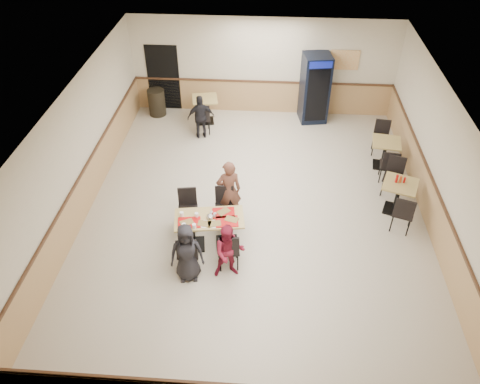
# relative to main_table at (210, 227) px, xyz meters

# --- Properties ---
(ground) EXTENTS (10.00, 10.00, 0.00)m
(ground) POSITION_rel_main_table_xyz_m (0.92, 1.14, -0.52)
(ground) COLOR beige
(ground) RESTS_ON ground
(room_shell) EXTENTS (10.00, 10.00, 10.00)m
(room_shell) POSITION_rel_main_table_xyz_m (2.70, 3.69, 0.06)
(room_shell) COLOR silver
(room_shell) RESTS_ON ground
(main_table) EXTENTS (1.55, 0.94, 0.78)m
(main_table) POSITION_rel_main_table_xyz_m (0.00, 0.00, 0.00)
(main_table) COLOR black
(main_table) RESTS_ON ground
(main_chairs) EXTENTS (1.54, 1.89, 0.99)m
(main_chairs) POSITION_rel_main_table_xyz_m (-0.05, -0.01, -0.02)
(main_chairs) COLOR black
(main_chairs) RESTS_ON ground
(diner_woman_left) EXTENTS (0.73, 0.54, 1.36)m
(diner_woman_left) POSITION_rel_main_table_xyz_m (-0.33, -0.95, 0.16)
(diner_woman_left) COLOR black
(diner_woman_left) RESTS_ON ground
(diner_woman_right) EXTENTS (0.71, 0.60, 1.30)m
(diner_woman_right) POSITION_rel_main_table_xyz_m (0.49, -0.82, 0.13)
(diner_woman_right) COLOR maroon
(diner_woman_right) RESTS_ON ground
(diner_man_opposite) EXTENTS (0.65, 0.51, 1.57)m
(diner_man_opposite) POSITION_rel_main_table_xyz_m (0.33, 0.95, 0.26)
(diner_man_opposite) COLOR brown
(diner_man_opposite) RESTS_ON ground
(lone_diner) EXTENTS (0.83, 0.50, 1.33)m
(lone_diner) POSITION_rel_main_table_xyz_m (-0.79, 4.44, 0.14)
(lone_diner) COLOR black
(lone_diner) RESTS_ON ground
(tabletop_clutter) EXTENTS (1.29, 0.77, 0.12)m
(tabletop_clutter) POSITION_rel_main_table_xyz_m (0.01, -0.06, 0.29)
(tabletop_clutter) COLOR #B80C0C
(tabletop_clutter) RESTS_ON main_table
(side_table_near) EXTENTS (0.96, 0.96, 0.81)m
(side_table_near) POSITION_rel_main_table_xyz_m (4.26, 1.46, 0.02)
(side_table_near) COLOR black
(side_table_near) RESTS_ON ground
(side_table_near_chair_south) EXTENTS (0.61, 0.61, 1.02)m
(side_table_near_chair_south) POSITION_rel_main_table_xyz_m (4.26, 0.81, -0.01)
(side_table_near_chair_south) COLOR black
(side_table_near_chair_south) RESTS_ON ground
(side_table_near_chair_north) EXTENTS (0.61, 0.61, 1.02)m
(side_table_near_chair_north) POSITION_rel_main_table_xyz_m (4.26, 2.10, -0.01)
(side_table_near_chair_north) COLOR black
(side_table_near_chair_north) RESTS_ON ground
(side_table_far) EXTENTS (0.83, 0.83, 0.78)m
(side_table_far) POSITION_rel_main_table_xyz_m (4.27, 3.31, -0.00)
(side_table_far) COLOR black
(side_table_far) RESTS_ON ground
(side_table_far_chair_south) EXTENTS (0.52, 0.52, 0.98)m
(side_table_far_chair_south) POSITION_rel_main_table_xyz_m (4.27, 2.69, -0.03)
(side_table_far_chair_south) COLOR black
(side_table_far_chair_south) RESTS_ON ground
(side_table_far_chair_north) EXTENTS (0.52, 0.52, 0.98)m
(side_table_far_chair_north) POSITION_rel_main_table_xyz_m (4.27, 3.93, -0.03)
(side_table_far_chair_north) COLOR black
(side_table_far_chair_north) RESTS_ON ground
(condiment_caddy) EXTENTS (0.23, 0.06, 0.20)m
(condiment_caddy) POSITION_rel_main_table_xyz_m (4.23, 1.51, 0.37)
(condiment_caddy) COLOR #B10F0C
(condiment_caddy) RESTS_ON side_table_near
(back_table) EXTENTS (0.87, 0.87, 0.80)m
(back_table) POSITION_rel_main_table_xyz_m (-0.79, 5.34, 0.01)
(back_table) COLOR black
(back_table) RESTS_ON ground
(back_table_chair_lone) EXTENTS (0.54, 0.54, 1.01)m
(back_table_chair_lone) POSITION_rel_main_table_xyz_m (-0.79, 4.71, -0.02)
(back_table_chair_lone) COLOR black
(back_table_chair_lone) RESTS_ON ground
(pepsi_cooler) EXTENTS (0.90, 0.91, 2.08)m
(pepsi_cooler) POSITION_rel_main_table_xyz_m (2.50, 5.74, 0.52)
(pepsi_cooler) COLOR black
(pepsi_cooler) RESTS_ON ground
(trash_bin) EXTENTS (0.53, 0.53, 0.83)m
(trash_bin) POSITION_rel_main_table_xyz_m (-2.37, 5.69, -0.10)
(trash_bin) COLOR black
(trash_bin) RESTS_ON ground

